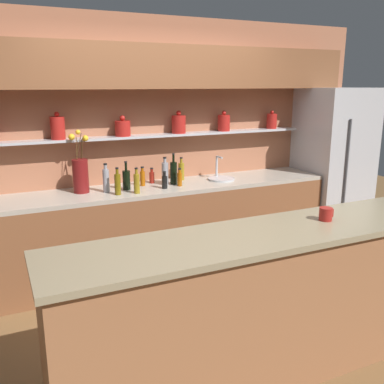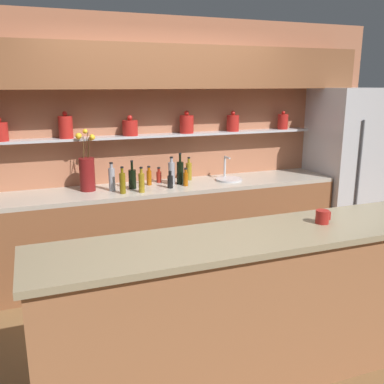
% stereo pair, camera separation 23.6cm
% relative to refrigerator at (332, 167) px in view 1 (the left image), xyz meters
% --- Properties ---
extents(ground_plane, '(12.00, 12.00, 0.00)m').
position_rel_refrigerator_xyz_m(ground_plane, '(-2.22, -1.20, -0.94)').
color(ground_plane, brown).
extents(back_wall_unit, '(5.20, 0.44, 2.60)m').
position_rel_refrigerator_xyz_m(back_wall_unit, '(-2.22, 0.33, 0.61)').
color(back_wall_unit, '#A86647').
rests_on(back_wall_unit, ground_plane).
extents(back_counter_unit, '(3.68, 0.62, 0.92)m').
position_rel_refrigerator_xyz_m(back_counter_unit, '(-2.24, 0.04, -0.48)').
color(back_counter_unit, brown).
rests_on(back_counter_unit, ground_plane).
extents(island_counter, '(2.80, 0.61, 1.02)m').
position_rel_refrigerator_xyz_m(island_counter, '(-2.22, -1.80, -0.43)').
color(island_counter, '#99603D').
rests_on(island_counter, ground_plane).
extents(refrigerator, '(0.76, 0.73, 1.89)m').
position_rel_refrigerator_xyz_m(refrigerator, '(0.00, 0.00, 0.00)').
color(refrigerator, '#B7B7BC').
rests_on(refrigerator, ground_plane).
extents(flower_vase, '(0.18, 0.15, 0.59)m').
position_rel_refrigerator_xyz_m(flower_vase, '(-3.00, 0.12, 0.17)').
color(flower_vase, maroon).
rests_on(flower_vase, back_counter_unit).
extents(sink_fixture, '(0.29, 0.29, 0.25)m').
position_rel_refrigerator_xyz_m(sink_fixture, '(-1.52, 0.05, 0.00)').
color(sink_fixture, '#B7B7BC').
rests_on(sink_fixture, back_counter_unit).
extents(bottle_sauce_0, '(0.05, 0.05, 0.16)m').
position_rel_refrigerator_xyz_m(bottle_sauce_0, '(-2.25, 0.21, 0.04)').
color(bottle_sauce_0, maroon).
rests_on(bottle_sauce_0, back_counter_unit).
extents(bottle_oil_1, '(0.06, 0.06, 0.25)m').
position_rel_refrigerator_xyz_m(bottle_oil_1, '(-2.53, -0.14, 0.08)').
color(bottle_oil_1, olive).
rests_on(bottle_oil_1, back_counter_unit).
extents(bottle_sauce_2, '(0.05, 0.05, 0.18)m').
position_rel_refrigerator_xyz_m(bottle_sauce_2, '(-2.04, -0.04, 0.06)').
color(bottle_sauce_2, '#9E4C0A').
rests_on(bottle_sauce_2, back_counter_unit).
extents(bottle_spirit_3, '(0.06, 0.06, 0.28)m').
position_rel_refrigerator_xyz_m(bottle_spirit_3, '(-2.78, 0.02, 0.10)').
color(bottle_spirit_3, gray).
rests_on(bottle_spirit_3, back_counter_unit).
extents(bottle_wine_4, '(0.07, 0.07, 0.32)m').
position_rel_refrigerator_xyz_m(bottle_wine_4, '(-2.07, 0.06, 0.10)').
color(bottle_wine_4, black).
rests_on(bottle_wine_4, back_counter_unit).
extents(bottle_wine_5, '(0.07, 0.07, 0.28)m').
position_rel_refrigerator_xyz_m(bottle_wine_5, '(-2.58, 0.04, 0.08)').
color(bottle_wine_5, black).
rests_on(bottle_wine_5, back_counter_unit).
extents(bottle_oil_6, '(0.06, 0.06, 0.26)m').
position_rel_refrigerator_xyz_m(bottle_oil_6, '(-2.71, -0.12, 0.08)').
color(bottle_oil_6, brown).
rests_on(bottle_oil_6, back_counter_unit).
extents(bottle_oil_7, '(0.06, 0.06, 0.25)m').
position_rel_refrigerator_xyz_m(bottle_oil_7, '(-1.92, 0.21, 0.08)').
color(bottle_oil_7, olive).
rests_on(bottle_oil_7, back_counter_unit).
extents(bottle_sauce_8, '(0.05, 0.05, 0.20)m').
position_rel_refrigerator_xyz_m(bottle_sauce_8, '(-2.38, 0.13, 0.06)').
color(bottle_sauce_8, '#9E4C0A').
rests_on(bottle_sauce_8, back_counter_unit).
extents(bottle_sauce_9, '(0.06, 0.06, 0.17)m').
position_rel_refrigerator_xyz_m(bottle_sauce_9, '(-2.22, -0.07, 0.05)').
color(bottle_sauce_9, black).
rests_on(bottle_sauce_9, back_counter_unit).
extents(bottle_spirit_10, '(0.07, 0.07, 0.29)m').
position_rel_refrigerator_xyz_m(bottle_spirit_10, '(-2.16, 0.08, 0.10)').
color(bottle_spirit_10, gray).
rests_on(bottle_spirit_10, back_counter_unit).
extents(coffee_mug, '(0.11, 0.09, 0.09)m').
position_rel_refrigerator_xyz_m(coffee_mug, '(-1.70, -1.78, 0.12)').
color(coffee_mug, maroon).
rests_on(coffee_mug, island_counter).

